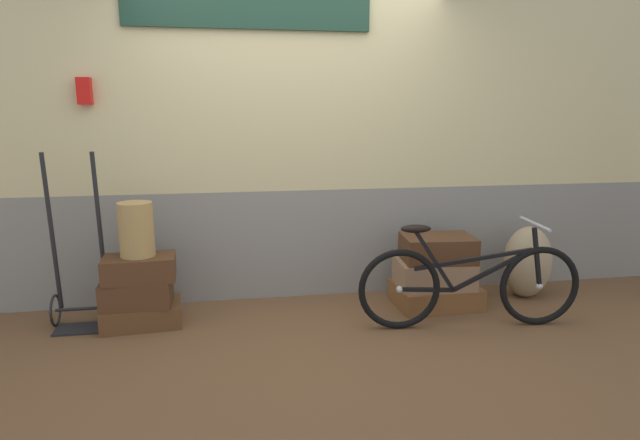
% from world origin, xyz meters
% --- Properties ---
extents(ground, '(9.72, 5.20, 0.06)m').
position_xyz_m(ground, '(0.00, 0.00, -0.03)').
color(ground, brown).
extents(station_building, '(7.72, 0.74, 3.01)m').
position_xyz_m(station_building, '(0.01, 0.85, 1.51)').
color(station_building, gray).
rests_on(station_building, ground).
extents(suitcase_0, '(0.60, 0.44, 0.16)m').
position_xyz_m(suitcase_0, '(-1.19, 0.33, 0.08)').
color(suitcase_0, brown).
rests_on(suitcase_0, ground).
extents(suitcase_1, '(0.50, 0.34, 0.20)m').
position_xyz_m(suitcase_1, '(-1.21, 0.31, 0.26)').
color(suitcase_1, '#4C2D19').
rests_on(suitcase_1, suitcase_0).
extents(suitcase_2, '(0.53, 0.34, 0.18)m').
position_xyz_m(suitcase_2, '(-1.18, 0.30, 0.45)').
color(suitcase_2, '#4C2D19').
rests_on(suitcase_2, suitcase_1).
extents(suitcase_3, '(0.68, 0.51, 0.17)m').
position_xyz_m(suitcase_3, '(1.15, 0.34, 0.09)').
color(suitcase_3, brown).
rests_on(suitcase_3, ground).
extents(suitcase_4, '(0.63, 0.47, 0.21)m').
position_xyz_m(suitcase_4, '(1.12, 0.33, 0.28)').
color(suitcase_4, '#937051').
rests_on(suitcase_4, suitcase_3).
extents(suitcase_5, '(0.59, 0.44, 0.20)m').
position_xyz_m(suitcase_5, '(1.14, 0.32, 0.49)').
color(suitcase_5, '#4C2D19').
rests_on(suitcase_5, suitcase_4).
extents(wicker_basket, '(0.25, 0.25, 0.40)m').
position_xyz_m(wicker_basket, '(-1.19, 0.32, 0.74)').
color(wicker_basket, '#A8844C').
rests_on(wicker_basket, suitcase_2).
extents(luggage_trolley, '(0.41, 0.34, 1.30)m').
position_xyz_m(luggage_trolley, '(-1.63, 0.38, 0.33)').
color(luggage_trolley, black).
rests_on(luggage_trolley, ground).
extents(burlap_sack, '(0.41, 0.35, 0.62)m').
position_xyz_m(burlap_sack, '(1.99, 0.41, 0.31)').
color(burlap_sack, '#9E8966').
rests_on(burlap_sack, ground).
extents(bicycle, '(1.66, 0.46, 0.79)m').
position_xyz_m(bicycle, '(1.21, -0.13, 0.33)').
color(bicycle, black).
rests_on(bicycle, ground).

